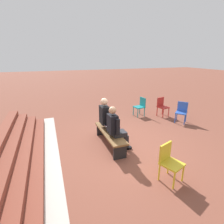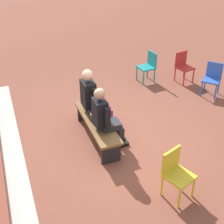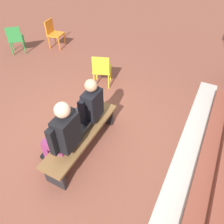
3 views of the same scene
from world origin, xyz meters
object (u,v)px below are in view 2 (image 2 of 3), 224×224
at_px(laptop, 96,119).
at_px(plastic_chair_by_pillar, 183,65).
at_px(person_student, 105,117).
at_px(person_adult, 94,99).
at_px(plastic_chair_far_left, 176,171).
at_px(bench, 97,124).
at_px(plastic_chair_foreground, 213,77).
at_px(plastic_chair_near_bench_right, 148,65).

distance_m(laptop, plastic_chair_by_pillar, 3.66).
height_order(person_student, laptop, person_student).
distance_m(person_adult, plastic_chair_far_left, 2.40).
relative_size(bench, plastic_chair_far_left, 2.14).
bearing_deg(plastic_chair_foreground, plastic_chair_by_pillar, 15.78).
height_order(plastic_chair_near_bench_right, plastic_chair_foreground, same).
bearing_deg(bench, plastic_chair_near_bench_right, -46.23).
bearing_deg(plastic_chair_far_left, plastic_chair_foreground, -44.91).
xyz_separation_m(laptop, plastic_chair_foreground, (0.85, -3.45, -0.02)).
xyz_separation_m(bench, person_student, (-0.33, -0.07, 0.36)).
distance_m(person_student, plastic_chair_far_left, 1.71).
height_order(bench, plastic_chair_far_left, plastic_chair_far_left).
xyz_separation_m(laptop, plastic_chair_near_bench_right, (2.17, -2.27, -0.02)).
relative_size(person_student, plastic_chair_by_pillar, 1.59).
xyz_separation_m(person_adult, plastic_chair_foreground, (0.46, -3.37, -0.26)).
distance_m(bench, plastic_chair_by_pillar, 3.65).
relative_size(person_adult, plastic_chair_near_bench_right, 1.68).
xyz_separation_m(person_student, plastic_chair_by_pillar, (2.15, -3.10, -0.23)).
xyz_separation_m(person_student, plastic_chair_far_left, (-1.58, -0.62, -0.23)).
xyz_separation_m(plastic_chair_by_pillar, plastic_chair_near_bench_right, (0.35, 0.91, 0.00)).
distance_m(plastic_chair_far_left, plastic_chair_by_pillar, 4.48).
relative_size(plastic_chair_near_bench_right, plastic_chair_foreground, 1.00).
xyz_separation_m(person_adult, plastic_chair_by_pillar, (1.42, -3.10, -0.26)).
bearing_deg(plastic_chair_near_bench_right, plastic_chair_by_pillar, -110.92).
bearing_deg(plastic_chair_far_left, bench, 19.68).
bearing_deg(person_student, laptop, 13.47).
bearing_deg(laptop, bench, -70.34).
bearing_deg(plastic_chair_far_left, laptop, 20.04).
xyz_separation_m(bench, plastic_chair_near_bench_right, (2.16, -2.26, 0.13)).
distance_m(laptop, plastic_chair_far_left, 2.03).
relative_size(person_student, plastic_chair_foreground, 1.59).
relative_size(person_adult, plastic_chair_foreground, 1.68).
xyz_separation_m(person_adult, plastic_chair_near_bench_right, (1.77, -2.19, -0.26)).
xyz_separation_m(bench, person_adult, (0.39, -0.07, 0.39)).
bearing_deg(plastic_chair_near_bench_right, laptop, 133.67).
bearing_deg(bench, person_student, -168.66).
height_order(laptop, plastic_chair_by_pillar, plastic_chair_by_pillar).
bearing_deg(plastic_chair_by_pillar, plastic_chair_near_bench_right, 69.08).
relative_size(plastic_chair_far_left, plastic_chair_by_pillar, 1.00).
bearing_deg(laptop, person_adult, -11.87).
xyz_separation_m(person_student, plastic_chair_near_bench_right, (2.50, -2.19, -0.23)).
xyz_separation_m(plastic_chair_far_left, plastic_chair_near_bench_right, (4.08, -1.57, 0.00)).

